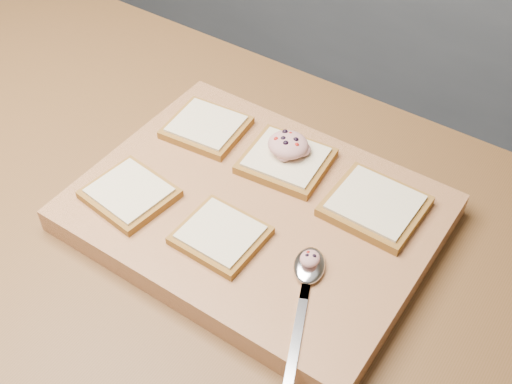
# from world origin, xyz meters

# --- Properties ---
(island_counter) EXTENTS (2.00, 0.80, 0.90)m
(island_counter) POSITION_xyz_m (0.00, 0.00, 0.45)
(island_counter) COLOR slate
(island_counter) RESTS_ON ground
(back_counter) EXTENTS (3.60, 0.62, 0.94)m
(back_counter) POSITION_xyz_m (0.00, 1.43, 0.47)
(back_counter) COLOR slate
(back_counter) RESTS_ON ground
(cutting_board) EXTENTS (0.50, 0.38, 0.04)m
(cutting_board) POSITION_xyz_m (0.05, 0.04, 0.92)
(cutting_board) COLOR #BC7F50
(cutting_board) RESTS_ON island_counter
(bread_far_left) EXTENTS (0.13, 0.12, 0.02)m
(bread_far_left) POSITION_xyz_m (-0.11, 0.12, 0.95)
(bread_far_left) COLOR olive
(bread_far_left) RESTS_ON cutting_board
(bread_far_center) EXTENTS (0.13, 0.12, 0.02)m
(bread_far_center) POSITION_xyz_m (0.04, 0.13, 0.95)
(bread_far_center) COLOR olive
(bread_far_center) RESTS_ON cutting_board
(bread_far_right) EXTENTS (0.13, 0.12, 0.02)m
(bread_far_right) POSITION_xyz_m (0.19, 0.12, 0.95)
(bread_far_right) COLOR olive
(bread_far_right) RESTS_ON cutting_board
(bread_near_left) EXTENTS (0.13, 0.12, 0.02)m
(bread_near_left) POSITION_xyz_m (-0.11, -0.06, 0.95)
(bread_near_left) COLOR olive
(bread_near_left) RESTS_ON cutting_board
(bread_near_center) EXTENTS (0.11, 0.10, 0.02)m
(bread_near_center) POSITION_xyz_m (0.04, -0.05, 0.95)
(bread_near_center) COLOR olive
(bread_near_center) RESTS_ON cutting_board
(tuna_salad_dollop) EXTENTS (0.06, 0.06, 0.03)m
(tuna_salad_dollop) POSITION_xyz_m (0.03, 0.14, 0.97)
(tuna_salad_dollop) COLOR #DB918C
(tuna_salad_dollop) RESTS_ON bread_far_center
(spoon) EXTENTS (0.10, 0.20, 0.01)m
(spoon) POSITION_xyz_m (0.17, -0.04, 0.95)
(spoon) COLOR silver
(spoon) RESTS_ON cutting_board
(spoon_salad) EXTENTS (0.03, 0.03, 0.02)m
(spoon_salad) POSITION_xyz_m (0.17, -0.02, 0.96)
(spoon_salad) COLOR #DB918C
(spoon_salad) RESTS_ON spoon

